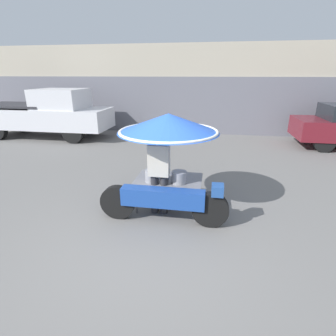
% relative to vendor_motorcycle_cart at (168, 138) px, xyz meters
% --- Properties ---
extents(ground_plane, '(36.00, 36.00, 0.00)m').
position_rel_vendor_motorcycle_cart_xyz_m(ground_plane, '(-0.13, -1.11, -1.42)').
color(ground_plane, slate).
extents(shopfront_building, '(28.00, 2.06, 3.71)m').
position_rel_vendor_motorcycle_cart_xyz_m(shopfront_building, '(-0.13, 8.08, 0.43)').
color(shopfront_building, '#B2A893').
rests_on(shopfront_building, ground).
extents(vendor_motorcycle_cart, '(2.30, 1.86, 1.85)m').
position_rel_vendor_motorcycle_cart_xyz_m(vendor_motorcycle_cart, '(0.00, 0.00, 0.00)').
color(vendor_motorcycle_cart, black).
rests_on(vendor_motorcycle_cart, ground).
extents(vendor_person, '(0.38, 0.22, 1.55)m').
position_rel_vendor_motorcycle_cart_xyz_m(vendor_person, '(-0.13, -0.20, -0.55)').
color(vendor_person, '#2D2D33').
rests_on(vendor_person, ground).
extents(pickup_truck, '(5.49, 1.78, 1.96)m').
position_rel_vendor_motorcycle_cart_xyz_m(pickup_truck, '(-5.95, 5.25, -0.45)').
color(pickup_truck, black).
rests_on(pickup_truck, ground).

